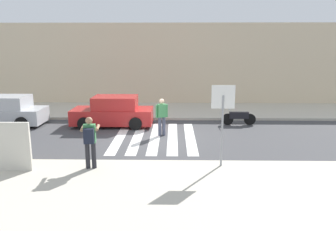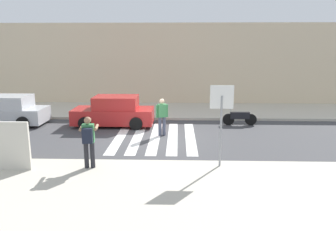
# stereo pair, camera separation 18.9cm
# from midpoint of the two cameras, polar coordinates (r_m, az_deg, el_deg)

# --- Properties ---
(ground_plane) EXTENTS (120.00, 120.00, 0.00)m
(ground_plane) POSITION_cam_midpoint_polar(r_m,az_deg,el_deg) (14.77, -2.69, -4.00)
(ground_plane) COLOR #424244
(sidewalk_near) EXTENTS (60.00, 6.00, 0.14)m
(sidewalk_near) POSITION_cam_midpoint_polar(r_m,az_deg,el_deg) (8.98, -5.29, -14.71)
(sidewalk_near) COLOR beige
(sidewalk_near) RESTS_ON ground
(sidewalk_far) EXTENTS (60.00, 4.80, 0.14)m
(sidewalk_far) POSITION_cam_midpoint_polar(r_m,az_deg,el_deg) (20.58, -1.63, 0.88)
(sidewalk_far) COLOR beige
(sidewalk_far) RESTS_ON ground
(building_facade_far) EXTENTS (56.00, 4.00, 5.56)m
(building_facade_far) POSITION_cam_midpoint_polar(r_m,az_deg,el_deg) (24.61, -1.19, 9.12)
(building_facade_far) COLOR beige
(building_facade_far) RESTS_ON ground
(crosswalk_stripe_0) EXTENTS (0.44, 5.20, 0.01)m
(crosswalk_stripe_0) POSITION_cam_midpoint_polar(r_m,az_deg,el_deg) (15.15, -8.70, -3.70)
(crosswalk_stripe_0) COLOR silver
(crosswalk_stripe_0) RESTS_ON ground
(crosswalk_stripe_1) EXTENTS (0.44, 5.20, 0.01)m
(crosswalk_stripe_1) POSITION_cam_midpoint_polar(r_m,az_deg,el_deg) (15.04, -5.69, -3.74)
(crosswalk_stripe_1) COLOR silver
(crosswalk_stripe_1) RESTS_ON ground
(crosswalk_stripe_2) EXTENTS (0.44, 5.20, 0.01)m
(crosswalk_stripe_2) POSITION_cam_midpoint_polar(r_m,az_deg,el_deg) (14.96, -2.64, -3.77)
(crosswalk_stripe_2) COLOR silver
(crosswalk_stripe_2) RESTS_ON ground
(crosswalk_stripe_3) EXTENTS (0.44, 5.20, 0.01)m
(crosswalk_stripe_3) POSITION_cam_midpoint_polar(r_m,az_deg,el_deg) (14.93, 0.43, -3.79)
(crosswalk_stripe_3) COLOR silver
(crosswalk_stripe_3) RESTS_ON ground
(crosswalk_stripe_4) EXTENTS (0.44, 5.20, 0.01)m
(crosswalk_stripe_4) POSITION_cam_midpoint_polar(r_m,az_deg,el_deg) (14.95, 3.51, -3.80)
(crosswalk_stripe_4) COLOR silver
(crosswalk_stripe_4) RESTS_ON ground
(stop_sign) EXTENTS (0.76, 0.08, 2.72)m
(stop_sign) POSITION_cam_midpoint_polar(r_m,az_deg,el_deg) (10.76, 9.03, 1.34)
(stop_sign) COLOR gray
(stop_sign) RESTS_ON sidewalk_near
(photographer_with_backpack) EXTENTS (0.65, 0.89, 1.72)m
(photographer_with_backpack) POSITION_cam_midpoint_polar(r_m,az_deg,el_deg) (10.92, -13.96, -3.87)
(photographer_with_backpack) COLOR #232328
(photographer_with_backpack) RESTS_ON sidewalk_near
(pedestrian_crossing) EXTENTS (0.55, 0.35, 1.72)m
(pedestrian_crossing) POSITION_cam_midpoint_polar(r_m,az_deg,el_deg) (14.99, -1.46, 0.09)
(pedestrian_crossing) COLOR #474C60
(pedestrian_crossing) RESTS_ON ground
(parked_car_silver) EXTENTS (4.10, 1.92, 1.55)m
(parked_car_silver) POSITION_cam_midpoint_polar(r_m,az_deg,el_deg) (18.99, -26.80, 0.60)
(parked_car_silver) COLOR #B7BABF
(parked_car_silver) RESTS_ON ground
(parked_car_red) EXTENTS (4.10, 1.92, 1.55)m
(parked_car_red) POSITION_cam_midpoint_polar(r_m,az_deg,el_deg) (17.10, -9.79, 0.59)
(parked_car_red) COLOR red
(parked_car_red) RESTS_ON ground
(motorcycle) EXTENTS (1.76, 0.60, 0.87)m
(motorcycle) POSITION_cam_midpoint_polar(r_m,az_deg,el_deg) (17.48, 11.91, -0.29)
(motorcycle) COLOR black
(motorcycle) RESTS_ON ground
(advertising_board) EXTENTS (1.10, 0.11, 1.60)m
(advertising_board) POSITION_cam_midpoint_polar(r_m,az_deg,el_deg) (11.67, -25.70, -4.88)
(advertising_board) COLOR beige
(advertising_board) RESTS_ON sidewalk_near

